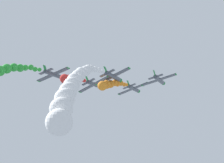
{
  "coord_description": "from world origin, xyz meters",
  "views": [
    {
      "loc": [
        30.69,
        -86.02,
        104.84
      ],
      "look_at": [
        0.0,
        0.0,
        121.04
      ],
      "focal_mm": 55.14,
      "sensor_mm": 36.0,
      "label": 1
    }
  ],
  "objects": [
    {
      "name": "airplane_lead",
      "position": [
        3.17,
        9.95,
        120.43
      ],
      "size": [
        9.18,
        10.35,
        3.49
      ],
      "rotation": [
        0.0,
        -0.32,
        0.0
      ],
      "color": "#474C56"
    },
    {
      "name": "airplane_left_inner",
      "position": [
        -5.86,
        1.78,
        120.86
      ],
      "size": [
        8.87,
        10.35,
        4.23
      ],
      "rotation": [
        0.0,
        -0.42,
        0.0
      ],
      "color": "#474C56"
    },
    {
      "name": "smoke_trail_left_inner",
      "position": [
        -6.17,
        -12.84,
        119.94
      ],
      "size": [
        2.21,
        11.94,
        2.89
      ],
      "color": "red"
    },
    {
      "name": "airplane_left_outer",
      "position": [
        3.05,
        -7.67,
        120.85
      ],
      "size": [
        8.95,
        10.35,
        4.04
      ],
      "rotation": [
        0.0,
        -0.4,
        0.0
      ],
      "color": "#474C56"
    },
    {
      "name": "airplane_right_inner",
      "position": [
        12.6,
        1.45,
        121.01
      ],
      "size": [
        9.33,
        10.35,
        3.23
      ],
      "rotation": [
        0.0,
        -0.26,
        0.0
      ],
      "color": "#474C56"
    },
    {
      "name": "smoke_trail_left_outer",
      "position": [
        7.02,
        -38.9,
        112.15
      ],
      "size": [
        8.51,
        33.35,
        15.43
      ],
      "color": "white"
    },
    {
      "name": "smoke_trail_right_outer",
      "position": [
        -15.29,
        -26.92,
        119.75
      ],
      "size": [
        4.07,
        19.22,
        6.14
      ],
      "color": "green"
    },
    {
      "name": "smoke_trail_lead",
      "position": [
        2.21,
        -7.66,
        118.9
      ],
      "size": [
        3.25,
        15.87,
        4.08
      ],
      "color": "orange"
    },
    {
      "name": "airplane_right_outer",
      "position": [
        -13.93,
        -6.81,
        122.62
      ],
      "size": [
        9.17,
        10.35,
        3.49
      ],
      "rotation": [
        0.0,
        -0.33,
        0.0
      ],
      "color": "#474C56"
    }
  ]
}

